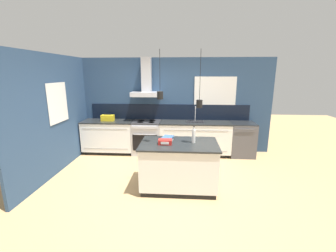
{
  "coord_description": "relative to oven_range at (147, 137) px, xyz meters",
  "views": [
    {
      "loc": [
        0.39,
        -4.22,
        2.21
      ],
      "look_at": [
        0.06,
        0.6,
        1.05
      ],
      "focal_mm": 24.0,
      "sensor_mm": 36.0,
      "label": 1
    }
  ],
  "objects": [
    {
      "name": "ground_plane",
      "position": [
        0.6,
        -1.69,
        -0.46
      ],
      "size": [
        16.0,
        16.0,
        0.0
      ],
      "primitive_type": "plane",
      "color": "tan",
      "rests_on": "ground"
    },
    {
      "name": "wall_back",
      "position": [
        0.57,
        0.31,
        0.9
      ],
      "size": [
        5.6,
        2.34,
        2.6
      ],
      "color": "navy",
      "rests_on": "ground_plane"
    },
    {
      "name": "wall_left",
      "position": [
        -1.83,
        -0.99,
        0.85
      ],
      "size": [
        0.08,
        3.8,
        2.6
      ],
      "color": "navy",
      "rests_on": "ground_plane"
    },
    {
      "name": "counter_run_left",
      "position": [
        -1.07,
        0.01,
        0.01
      ],
      "size": [
        1.4,
        0.64,
        0.91
      ],
      "color": "black",
      "rests_on": "ground_plane"
    },
    {
      "name": "counter_run_sink",
      "position": [
        1.32,
        0.01,
        0.01
      ],
      "size": [
        1.9,
        0.64,
        1.31
      ],
      "color": "black",
      "rests_on": "ground_plane"
    },
    {
      "name": "oven_range",
      "position": [
        0.0,
        0.0,
        0.0
      ],
      "size": [
        0.76,
        0.66,
        0.91
      ],
      "color": "#B5B5BA",
      "rests_on": "ground_plane"
    },
    {
      "name": "dishwasher",
      "position": [
        2.58,
        0.0,
        -0.0
      ],
      "size": [
        0.64,
        0.65,
        0.91
      ],
      "color": "#4C4C51",
      "rests_on": "ground_plane"
    },
    {
      "name": "kitchen_island",
      "position": [
        0.92,
        -1.87,
        0.0
      ],
      "size": [
        1.46,
        0.94,
        0.91
      ],
      "color": "black",
      "rests_on": "ground_plane"
    },
    {
      "name": "bottle_on_island",
      "position": [
        1.2,
        -1.82,
        0.59
      ],
      "size": [
        0.07,
        0.07,
        0.32
      ],
      "color": "silver",
      "rests_on": "kitchen_island"
    },
    {
      "name": "book_stack",
      "position": [
        0.69,
        -1.74,
        0.49
      ],
      "size": [
        0.27,
        0.35,
        0.07
      ],
      "color": "silver",
      "rests_on": "kitchen_island"
    },
    {
      "name": "red_supply_box",
      "position": [
        0.67,
        -1.95,
        0.5
      ],
      "size": [
        0.25,
        0.17,
        0.09
      ],
      "color": "red",
      "rests_on": "kitchen_island"
    },
    {
      "name": "yellow_toolbox",
      "position": [
        -1.07,
        0.0,
        0.54
      ],
      "size": [
        0.34,
        0.18,
        0.19
      ],
      "color": "gold",
      "rests_on": "counter_run_left"
    }
  ]
}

